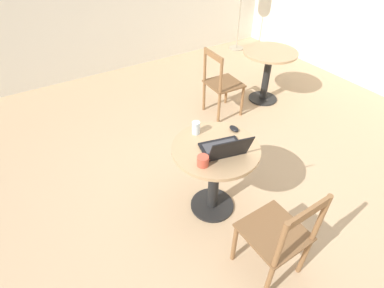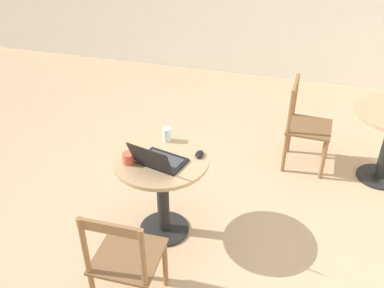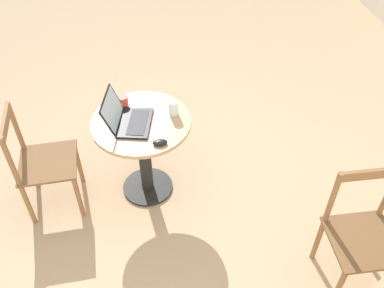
# 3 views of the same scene
# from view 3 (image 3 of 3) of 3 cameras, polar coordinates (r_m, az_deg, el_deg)

# --- Properties ---
(ground_plane) EXTENTS (16.00, 16.00, 0.00)m
(ground_plane) POSITION_cam_3_polar(r_m,az_deg,el_deg) (3.49, -3.75, -7.25)
(ground_plane) COLOR tan
(cafe_table_near) EXTENTS (0.72, 0.72, 0.72)m
(cafe_table_near) POSITION_cam_3_polar(r_m,az_deg,el_deg) (3.20, -6.54, 0.42)
(cafe_table_near) COLOR black
(cafe_table_near) RESTS_ON ground_plane
(chair_near_front) EXTENTS (0.42, 0.42, 0.88)m
(chair_near_front) POSITION_cam_3_polar(r_m,az_deg,el_deg) (3.32, -19.42, -2.39)
(chair_near_front) COLOR brown
(chair_near_front) RESTS_ON ground_plane
(chair_mid_left) EXTENTS (0.43, 0.43, 0.88)m
(chair_mid_left) POSITION_cam_3_polar(r_m,az_deg,el_deg) (2.93, 21.57, -11.15)
(chair_mid_left) COLOR brown
(chair_mid_left) RESTS_ON ground_plane
(laptop) EXTENTS (0.39, 0.37, 0.22)m
(laptop) POSITION_cam_3_polar(r_m,az_deg,el_deg) (3.03, -8.58, 3.37)
(laptop) COLOR black
(laptop) RESTS_ON cafe_table_near
(mouse) EXTENTS (0.06, 0.10, 0.03)m
(mouse) POSITION_cam_3_polar(r_m,az_deg,el_deg) (2.86, -4.29, 0.19)
(mouse) COLOR black
(mouse) RESTS_ON cafe_table_near
(mug) EXTENTS (0.12, 0.09, 0.08)m
(mug) POSITION_cam_3_polar(r_m,az_deg,el_deg) (3.20, -9.31, 5.68)
(mug) COLOR #C64C38
(mug) RESTS_ON cafe_table_near
(drinking_glass) EXTENTS (0.07, 0.07, 0.11)m
(drinking_glass) POSITION_cam_3_polar(r_m,az_deg,el_deg) (3.07, -2.46, 4.81)
(drinking_glass) COLOR silver
(drinking_glass) RESTS_ON cafe_table_near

